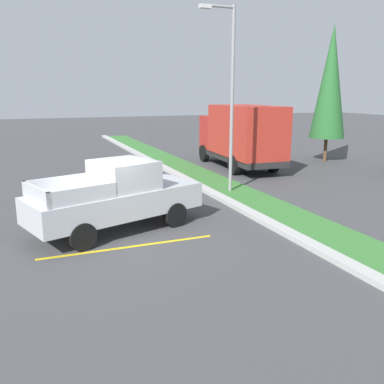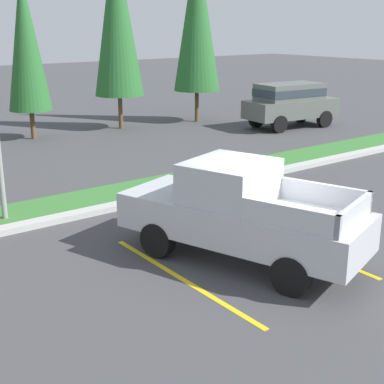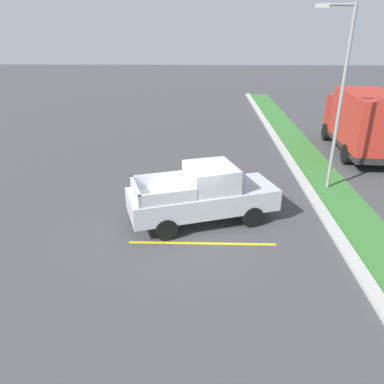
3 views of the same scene
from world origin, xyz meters
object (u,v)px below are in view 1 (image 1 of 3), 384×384
object	(u,v)px
cargo_truck_distant	(241,134)
cypress_tree_leftmost	(330,82)
street_light	(229,89)
pickup_truck_main	(117,196)

from	to	relation	value
cargo_truck_distant	cypress_tree_leftmost	size ratio (longest dim) A/B	0.88
street_light	cargo_truck_distant	bearing A→B (deg)	146.43
pickup_truck_main	cypress_tree_leftmost	distance (m)	16.94
pickup_truck_main	street_light	bearing A→B (deg)	120.92
pickup_truck_main	cargo_truck_distant	bearing A→B (deg)	133.40
street_light	cypress_tree_leftmost	world-z (taller)	cypress_tree_leftmost
cypress_tree_leftmost	street_light	bearing A→B (deg)	-61.06
cypress_tree_leftmost	cargo_truck_distant	bearing A→B (deg)	-88.34
cargo_truck_distant	street_light	world-z (taller)	street_light
cargo_truck_distant	cypress_tree_leftmost	world-z (taller)	cypress_tree_leftmost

